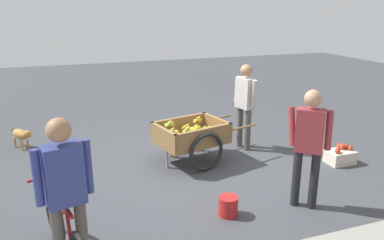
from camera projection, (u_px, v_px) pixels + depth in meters
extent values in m
plane|color=#3D3F44|center=(193.00, 163.00, 6.24)|extent=(24.00, 24.00, 0.00)
cube|color=olive|center=(191.00, 139.00, 6.20)|extent=(1.26, 1.04, 0.10)
cube|color=olive|center=(164.00, 135.00, 5.88)|extent=(0.25, 0.79, 0.24)
cube|color=olive|center=(216.00, 124.00, 6.42)|extent=(0.25, 0.79, 0.24)
cube|color=olive|center=(204.00, 136.00, 5.85)|extent=(1.08, 0.32, 0.24)
cube|color=olive|center=(179.00, 124.00, 6.44)|extent=(1.08, 0.32, 0.24)
torus|color=black|center=(206.00, 152.00, 5.87)|extent=(0.64, 0.21, 0.64)
torus|color=black|center=(178.00, 136.00, 6.57)|extent=(0.64, 0.21, 0.64)
cylinder|color=#9E9EA8|center=(191.00, 144.00, 6.22)|extent=(0.25, 0.86, 0.04)
cylinder|color=olive|center=(243.00, 128.00, 6.32)|extent=(0.54, 0.17, 0.04)
cylinder|color=olive|center=(219.00, 118.00, 6.86)|extent=(0.54, 0.17, 0.04)
cylinder|color=#9E9EA8|center=(167.00, 158.00, 6.02)|extent=(0.04, 0.04, 0.35)
ellipsoid|color=gold|center=(172.00, 132.00, 5.93)|extent=(0.18, 0.09, 0.15)
ellipsoid|color=gold|center=(172.00, 132.00, 5.91)|extent=(0.19, 0.12, 0.08)
ellipsoid|color=gold|center=(171.00, 132.00, 5.89)|extent=(0.18, 0.13, 0.09)
ellipsoid|color=gold|center=(171.00, 131.00, 5.88)|extent=(0.18, 0.13, 0.13)
ellipsoid|color=gold|center=(170.00, 125.00, 6.21)|extent=(0.18, 0.11, 0.14)
ellipsoid|color=gold|center=(170.00, 124.00, 6.20)|extent=(0.19, 0.05, 0.08)
ellipsoid|color=gold|center=(169.00, 124.00, 6.18)|extent=(0.19, 0.06, 0.09)
ellipsoid|color=gold|center=(169.00, 124.00, 6.17)|extent=(0.17, 0.13, 0.13)
ellipsoid|color=gold|center=(197.00, 130.00, 6.02)|extent=(0.18, 0.10, 0.14)
ellipsoid|color=gold|center=(196.00, 130.00, 6.00)|extent=(0.19, 0.10, 0.09)
ellipsoid|color=gold|center=(196.00, 129.00, 5.99)|extent=(0.17, 0.15, 0.08)
ellipsoid|color=gold|center=(195.00, 129.00, 5.97)|extent=(0.18, 0.07, 0.14)
ellipsoid|color=gold|center=(195.00, 136.00, 5.90)|extent=(0.17, 0.10, 0.14)
ellipsoid|color=gold|center=(195.00, 136.00, 5.89)|extent=(0.19, 0.11, 0.11)
ellipsoid|color=gold|center=(194.00, 136.00, 5.87)|extent=(0.19, 0.12, 0.05)
ellipsoid|color=gold|center=(194.00, 135.00, 5.86)|extent=(0.19, 0.05, 0.10)
ellipsoid|color=gold|center=(193.00, 135.00, 5.85)|extent=(0.18, 0.07, 0.14)
ellipsoid|color=gold|center=(194.00, 137.00, 5.98)|extent=(0.18, 0.08, 0.13)
ellipsoid|color=gold|center=(194.00, 137.00, 5.96)|extent=(0.19, 0.07, 0.10)
ellipsoid|color=gold|center=(193.00, 136.00, 5.95)|extent=(0.18, 0.05, 0.05)
ellipsoid|color=gold|center=(193.00, 136.00, 5.94)|extent=(0.19, 0.05, 0.10)
ellipsoid|color=gold|center=(193.00, 136.00, 5.92)|extent=(0.18, 0.06, 0.13)
ellipsoid|color=gold|center=(175.00, 134.00, 6.15)|extent=(0.18, 0.08, 0.14)
ellipsoid|color=gold|center=(174.00, 134.00, 6.14)|extent=(0.19, 0.12, 0.09)
ellipsoid|color=gold|center=(174.00, 134.00, 6.12)|extent=(0.19, 0.11, 0.09)
ellipsoid|color=gold|center=(173.00, 133.00, 6.11)|extent=(0.17, 0.06, 0.15)
ellipsoid|color=gold|center=(196.00, 128.00, 6.06)|extent=(0.16, 0.14, 0.16)
ellipsoid|color=gold|center=(194.00, 128.00, 6.04)|extent=(0.18, 0.06, 0.05)
ellipsoid|color=gold|center=(194.00, 128.00, 6.02)|extent=(0.18, 0.11, 0.13)
ellipsoid|color=gold|center=(198.00, 131.00, 6.09)|extent=(0.18, 0.06, 0.14)
ellipsoid|color=gold|center=(198.00, 131.00, 6.08)|extent=(0.19, 0.06, 0.09)
ellipsoid|color=gold|center=(198.00, 131.00, 6.06)|extent=(0.17, 0.14, 0.05)
ellipsoid|color=gold|center=(198.00, 130.00, 6.05)|extent=(0.18, 0.14, 0.09)
ellipsoid|color=gold|center=(197.00, 130.00, 6.03)|extent=(0.17, 0.13, 0.14)
ellipsoid|color=gold|center=(176.00, 135.00, 6.12)|extent=(0.18, 0.06, 0.14)
ellipsoid|color=gold|center=(176.00, 135.00, 6.11)|extent=(0.19, 0.12, 0.08)
ellipsoid|color=gold|center=(175.00, 134.00, 6.09)|extent=(0.19, 0.11, 0.09)
ellipsoid|color=gold|center=(175.00, 134.00, 6.08)|extent=(0.18, 0.12, 0.14)
ellipsoid|color=gold|center=(199.00, 120.00, 6.47)|extent=(0.16, 0.12, 0.16)
ellipsoid|color=gold|center=(198.00, 120.00, 6.45)|extent=(0.18, 0.07, 0.04)
ellipsoid|color=gold|center=(197.00, 120.00, 6.43)|extent=(0.18, 0.09, 0.14)
ellipsoid|color=gold|center=(207.00, 131.00, 6.10)|extent=(0.17, 0.09, 0.15)
ellipsoid|color=gold|center=(207.00, 131.00, 6.09)|extent=(0.17, 0.15, 0.10)
ellipsoid|color=gold|center=(206.00, 130.00, 6.07)|extent=(0.18, 0.13, 0.05)
ellipsoid|color=gold|center=(206.00, 130.00, 6.06)|extent=(0.18, 0.13, 0.10)
ellipsoid|color=gold|center=(206.00, 129.00, 6.04)|extent=(0.18, 0.06, 0.13)
ellipsoid|color=gold|center=(187.00, 127.00, 6.39)|extent=(0.18, 0.10, 0.14)
ellipsoid|color=gold|center=(186.00, 127.00, 6.37)|extent=(0.18, 0.13, 0.05)
ellipsoid|color=gold|center=(185.00, 127.00, 6.35)|extent=(0.18, 0.06, 0.13)
ellipsoid|color=gold|center=(187.00, 131.00, 6.14)|extent=(0.18, 0.10, 0.13)
ellipsoid|color=gold|center=(187.00, 131.00, 6.13)|extent=(0.19, 0.09, 0.10)
ellipsoid|color=gold|center=(187.00, 131.00, 6.11)|extent=(0.19, 0.08, 0.05)
ellipsoid|color=gold|center=(187.00, 130.00, 6.10)|extent=(0.18, 0.13, 0.10)
ellipsoid|color=gold|center=(186.00, 130.00, 6.09)|extent=(0.18, 0.10, 0.15)
ellipsoid|color=gold|center=(205.00, 130.00, 6.00)|extent=(0.18, 0.13, 0.13)
ellipsoid|color=gold|center=(204.00, 130.00, 5.99)|extent=(0.18, 0.05, 0.05)
ellipsoid|color=gold|center=(203.00, 129.00, 5.97)|extent=(0.18, 0.13, 0.12)
cylinder|color=#4C4742|center=(248.00, 130.00, 6.72)|extent=(0.11, 0.11, 0.77)
cylinder|color=#4C4742|center=(240.00, 127.00, 6.89)|extent=(0.11, 0.11, 0.77)
cube|color=#B7B2AD|center=(245.00, 93.00, 6.61)|extent=(0.28, 0.38, 0.54)
sphere|color=#9E704C|center=(246.00, 70.00, 6.49)|extent=(0.21, 0.21, 0.21)
cylinder|color=#B7B2AD|center=(254.00, 94.00, 6.43)|extent=(0.08, 0.13, 0.50)
cylinder|color=#B7B2AD|center=(237.00, 89.00, 6.78)|extent=(0.08, 0.15, 0.50)
torus|color=black|center=(55.00, 216.00, 4.06)|extent=(0.21, 0.66, 0.66)
cylinder|color=maroon|center=(63.00, 203.00, 3.55)|extent=(0.18, 0.59, 0.04)
cylinder|color=maroon|center=(69.00, 225.00, 3.50)|extent=(0.06, 0.11, 0.45)
cylinder|color=maroon|center=(61.00, 216.00, 3.76)|extent=(0.16, 0.52, 0.43)
ellipsoid|color=black|center=(66.00, 201.00, 3.41)|extent=(0.20, 0.08, 0.06)
cylinder|color=maroon|center=(51.00, 176.00, 3.88)|extent=(0.45, 0.14, 0.03)
cylinder|color=#4C4742|center=(83.00, 237.00, 3.58)|extent=(0.11, 0.11, 0.80)
cube|color=navy|center=(64.00, 175.00, 3.32)|extent=(0.38, 0.27, 0.57)
sphere|color=#9E704C|center=(59.00, 130.00, 3.20)|extent=(0.22, 0.22, 0.22)
cylinder|color=navy|center=(37.00, 178.00, 3.20)|extent=(0.08, 0.11, 0.52)
cylinder|color=navy|center=(88.00, 166.00, 3.43)|extent=(0.08, 0.12, 0.52)
ellipsoid|color=#AD7A38|center=(20.00, 134.00, 6.83)|extent=(0.39, 0.47, 0.18)
sphere|color=#AD7A38|center=(27.00, 134.00, 6.66)|extent=(0.14, 0.14, 0.14)
cylinder|color=#AD7A38|center=(12.00, 129.00, 6.99)|extent=(0.08, 0.10, 0.12)
cylinder|color=#AD7A38|center=(28.00, 144.00, 6.85)|extent=(0.04, 0.04, 0.18)
cylinder|color=#AD7A38|center=(22.00, 146.00, 6.77)|extent=(0.04, 0.04, 0.18)
cylinder|color=#AD7A38|center=(21.00, 141.00, 7.01)|extent=(0.04, 0.04, 0.18)
cylinder|color=#AD7A38|center=(15.00, 143.00, 6.92)|extent=(0.04, 0.04, 0.18)
cylinder|color=#B21E1E|center=(228.00, 206.00, 4.67)|extent=(0.24, 0.24, 0.25)
cube|color=beige|center=(340.00, 157.00, 6.22)|extent=(0.44, 0.32, 0.22)
sphere|color=#B23319|center=(342.00, 147.00, 6.23)|extent=(0.10, 0.10, 0.10)
sphere|color=#B23319|center=(351.00, 148.00, 6.20)|extent=(0.08, 0.08, 0.08)
sphere|color=red|center=(338.00, 150.00, 6.11)|extent=(0.08, 0.08, 0.08)
sphere|color=#B23319|center=(346.00, 146.00, 6.27)|extent=(0.08, 0.08, 0.08)
sphere|color=#B23319|center=(339.00, 146.00, 6.29)|extent=(0.09, 0.09, 0.09)
sphere|color=#B23319|center=(337.00, 151.00, 6.06)|extent=(0.08, 0.08, 0.08)
cylinder|color=black|center=(314.00, 180.00, 4.77)|extent=(0.11, 0.11, 0.78)
cylinder|color=black|center=(296.00, 178.00, 4.84)|extent=(0.11, 0.11, 0.78)
cube|color=maroon|center=(310.00, 130.00, 4.61)|extent=(0.39, 0.37, 0.55)
sphere|color=tan|center=(313.00, 98.00, 4.49)|extent=(0.21, 0.21, 0.21)
cylinder|color=maroon|center=(329.00, 130.00, 4.53)|extent=(0.08, 0.10, 0.50)
cylinder|color=maroon|center=(292.00, 126.00, 4.68)|extent=(0.08, 0.17, 0.50)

